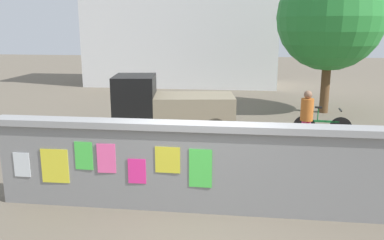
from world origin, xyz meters
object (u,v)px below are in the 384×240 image
object	(u,v)px
auto_rickshaw_truck	(168,107)
person_walking	(307,114)
tree_roadside	(330,17)
bicycle_far	(322,126)
bicycle_near	(136,162)
motorcycle	(327,152)

from	to	relation	value
auto_rickshaw_truck	person_walking	bearing A→B (deg)	-12.95
auto_rickshaw_truck	tree_roadside	bearing A→B (deg)	36.88
bicycle_far	bicycle_near	bearing A→B (deg)	-140.15
bicycle_near	tree_roadside	world-z (taller)	tree_roadside
bicycle_near	person_walking	distance (m)	4.91
bicycle_far	tree_roadside	world-z (taller)	tree_roadside
bicycle_near	bicycle_far	xyz separation A→B (m)	(4.71, 3.93, 0.00)
auto_rickshaw_truck	person_walking	distance (m)	4.10
auto_rickshaw_truck	motorcycle	distance (m)	5.00
person_walking	tree_roadside	xyz separation A→B (m)	(1.42, 4.98, 2.62)
bicycle_near	bicycle_far	size ratio (longest dim) A/B	0.97
person_walking	bicycle_near	bearing A→B (deg)	-145.98
bicycle_near	tree_roadside	distance (m)	9.98
person_walking	tree_roadside	size ratio (longest dim) A/B	0.29
motorcycle	tree_roadside	size ratio (longest dim) A/B	0.34
bicycle_far	motorcycle	bearing A→B (deg)	-98.61
motorcycle	bicycle_far	size ratio (longest dim) A/B	1.10
motorcycle	bicycle_far	distance (m)	2.97
auto_rickshaw_truck	bicycle_near	world-z (taller)	auto_rickshaw_truck
auto_rickshaw_truck	bicycle_near	xyz separation A→B (m)	(-0.04, -3.64, -0.54)
bicycle_far	tree_roadside	size ratio (longest dim) A/B	0.31
bicycle_far	person_walking	world-z (taller)	person_walking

